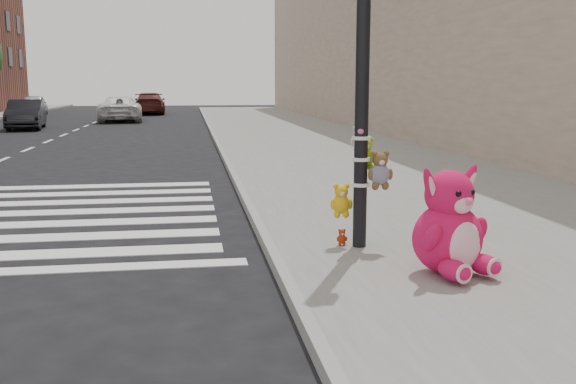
{
  "coord_description": "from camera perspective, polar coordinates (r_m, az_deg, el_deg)",
  "views": [
    {
      "loc": [
        0.62,
        -5.45,
        2.05
      ],
      "look_at": [
        1.8,
        2.22,
        0.75
      ],
      "focal_mm": 40.0,
      "sensor_mm": 36.0,
      "label": 1
    }
  ],
  "objects": [
    {
      "name": "signal_pole",
      "position": [
        7.55,
        6.69,
        6.98
      ],
      "size": [
        0.72,
        0.5,
        4.0
      ],
      "color": "black",
      "rests_on": "sidewalk_near"
    },
    {
      "name": "ground",
      "position": [
        5.86,
        -14.54,
        -11.3
      ],
      "size": [
        120.0,
        120.0,
        0.0
      ],
      "primitive_type": "plane",
      "color": "black",
      "rests_on": "ground"
    },
    {
      "name": "car_maroon_near",
      "position": [
        46.29,
        -12.18,
        7.7
      ],
      "size": [
        2.27,
        5.22,
        1.49
      ],
      "primitive_type": "imported",
      "rotation": [
        0.0,
        0.0,
        3.18
      ],
      "color": "#4F1A16",
      "rests_on": "ground"
    },
    {
      "name": "car_silver_deep",
      "position": [
        46.46,
        -21.68,
        7.2
      ],
      "size": [
        2.24,
        4.31,
        1.4
      ],
      "primitive_type": "imported",
      "rotation": [
        0.0,
        0.0,
        0.15
      ],
      "color": "silver",
      "rests_on": "ground"
    },
    {
      "name": "red_teddy",
      "position": [
        7.76,
        4.81,
        -4.01
      ],
      "size": [
        0.14,
        0.1,
        0.2
      ],
      "primitive_type": null,
      "rotation": [
        0.0,
        0.0,
        0.0
      ],
      "color": "#9D2D0F",
      "rests_on": "sidewalk_near"
    },
    {
      "name": "curb_edge",
      "position": [
        15.61,
        -5.26,
        2.19
      ],
      "size": [
        0.12,
        80.0,
        0.15
      ],
      "primitive_type": "cube",
      "color": "gray",
      "rests_on": "ground"
    },
    {
      "name": "bld_near",
      "position": [
        27.46,
        12.87,
        15.46
      ],
      "size": [
        5.0,
        60.0,
        10.0
      ],
      "primitive_type": "cube",
      "color": "#BDA390",
      "rests_on": "ground"
    },
    {
      "name": "pink_bunny",
      "position": [
        6.71,
        14.23,
        -3.24
      ],
      "size": [
        0.93,
        1.01,
        1.14
      ],
      "rotation": [
        0.0,
        0.0,
        0.37
      ],
      "color": "#DB124F",
      "rests_on": "sidewalk_near"
    },
    {
      "name": "sidewalk_near",
      "position": [
        16.18,
        7.03,
        2.42
      ],
      "size": [
        7.0,
        80.0,
        0.14
      ],
      "primitive_type": "cube",
      "color": "slate",
      "rests_on": "ground"
    },
    {
      "name": "car_white_near",
      "position": [
        37.56,
        -14.69,
        7.16
      ],
      "size": [
        2.72,
        5.21,
        1.4
      ],
      "primitive_type": "imported",
      "rotation": [
        0.0,
        0.0,
        3.22
      ],
      "color": "silver",
      "rests_on": "ground"
    },
    {
      "name": "car_dark_far",
      "position": [
        32.36,
        -22.26,
        6.4
      ],
      "size": [
        1.96,
        4.31,
        1.37
      ],
      "primitive_type": "imported",
      "rotation": [
        0.0,
        0.0,
        0.13
      ],
      "color": "black",
      "rests_on": "ground"
    }
  ]
}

